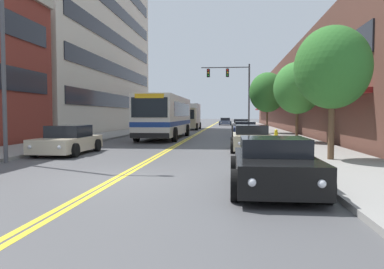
% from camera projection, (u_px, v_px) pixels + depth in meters
% --- Properties ---
extents(ground_plane, '(240.00, 240.00, 0.00)m').
position_uv_depth(ground_plane, '(205.00, 129.00, 47.44)').
color(ground_plane, '#4C4C4F').
extents(sidewalk_left, '(3.51, 106.00, 0.14)m').
position_uv_depth(sidewalk_left, '(149.00, 128.00, 48.19)').
color(sidewalk_left, gray).
rests_on(sidewalk_left, ground_plane).
extents(sidewalk_right, '(3.51, 106.00, 0.14)m').
position_uv_depth(sidewalk_right, '(263.00, 129.00, 46.68)').
color(sidewalk_right, gray).
rests_on(sidewalk_right, ground_plane).
extents(centre_line, '(0.34, 106.00, 0.01)m').
position_uv_depth(centre_line, '(205.00, 129.00, 47.44)').
color(centre_line, yellow).
rests_on(centre_line, ground_plane).
extents(office_tower_left, '(12.08, 29.98, 23.37)m').
position_uv_depth(office_tower_left, '(67.00, 27.00, 42.05)').
color(office_tower_left, beige).
rests_on(office_tower_left, ground_plane).
extents(storefront_row_right, '(9.10, 68.00, 8.40)m').
position_uv_depth(storefront_row_right, '(313.00, 95.00, 45.84)').
color(storefront_row_right, brown).
rests_on(storefront_row_right, ground_plane).
extents(city_bus, '(2.92, 11.74, 3.20)m').
position_uv_depth(city_bus, '(166.00, 115.00, 29.19)').
color(city_bus, silver).
rests_on(city_bus, ground_plane).
extents(car_champagne_parked_left_mid, '(2.08, 4.46, 1.33)m').
position_uv_depth(car_champagne_parked_left_mid, '(68.00, 141.00, 17.44)').
color(car_champagne_parked_left_mid, beige).
rests_on(car_champagne_parked_left_mid, ground_plane).
extents(car_red_parked_left_far, '(2.09, 4.32, 1.35)m').
position_uv_depth(car_red_parked_left_far, '(161.00, 126.00, 40.73)').
color(car_red_parked_left_far, maroon).
rests_on(car_red_parked_left_far, ground_plane).
extents(car_black_parked_right_foreground, '(2.09, 4.28, 1.27)m').
position_uv_depth(car_black_parked_right_foreground, '(274.00, 165.00, 9.08)').
color(car_black_parked_right_foreground, black).
rests_on(car_black_parked_right_foreground, ground_plane).
extents(car_navy_parked_right_mid, '(2.14, 4.26, 1.26)m').
position_uv_depth(car_navy_parked_right_mid, '(245.00, 130.00, 30.59)').
color(car_navy_parked_right_mid, '#19234C').
rests_on(car_navy_parked_right_mid, ground_plane).
extents(car_beige_parked_right_far, '(2.09, 4.58, 1.30)m').
position_uv_depth(car_beige_parked_right_far, '(251.00, 139.00, 18.97)').
color(car_beige_parked_right_far, '#BCAD89').
rests_on(car_beige_parked_right_far, ground_plane).
extents(car_silver_parked_right_end, '(2.20, 4.34, 1.32)m').
position_uv_depth(car_silver_parked_right_end, '(241.00, 125.00, 43.66)').
color(car_silver_parked_right_end, '#B7B7BC').
rests_on(car_silver_parked_right_end, ground_plane).
extents(car_slate_blue_moving_lead, '(2.18, 4.84, 1.29)m').
position_uv_depth(car_slate_blue_moving_lead, '(225.00, 122.00, 66.57)').
color(car_slate_blue_moving_lead, '#475675').
rests_on(car_slate_blue_moving_lead, ground_plane).
extents(box_truck, '(2.61, 6.63, 3.20)m').
position_uv_depth(box_truck, '(189.00, 116.00, 46.43)').
color(box_truck, '#BCAD89').
rests_on(box_truck, ground_plane).
extents(traffic_signal_mast, '(5.39, 0.38, 7.41)m').
position_uv_depth(traffic_signal_mast, '(234.00, 84.00, 41.32)').
color(traffic_signal_mast, '#47474C').
rests_on(traffic_signal_mast, ground_plane).
extents(street_lamp_left_near, '(2.12, 0.28, 9.20)m').
position_uv_depth(street_lamp_left_near, '(9.00, 20.00, 13.96)').
color(street_lamp_left_near, '#47474C').
rests_on(street_lamp_left_near, ground_plane).
extents(street_tree_right_near, '(2.82, 2.82, 5.01)m').
position_uv_depth(street_tree_right_near, '(332.00, 68.00, 14.00)').
color(street_tree_right_near, brown).
rests_on(street_tree_right_near, sidewalk_right).
extents(street_tree_right_mid, '(2.91, 2.91, 4.94)m').
position_uv_depth(street_tree_right_mid, '(297.00, 88.00, 23.06)').
color(street_tree_right_mid, brown).
rests_on(street_tree_right_mid, sidewalk_right).
extents(street_tree_right_far, '(3.33, 3.33, 5.59)m').
position_uv_depth(street_tree_right_far, '(267.00, 92.00, 34.48)').
color(street_tree_right_far, brown).
rests_on(street_tree_right_far, sidewalk_right).
extents(fire_hydrant, '(0.29, 0.21, 0.81)m').
position_uv_depth(fire_hydrant, '(276.00, 136.00, 22.56)').
color(fire_hydrant, yellow).
rests_on(fire_hydrant, sidewalk_right).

